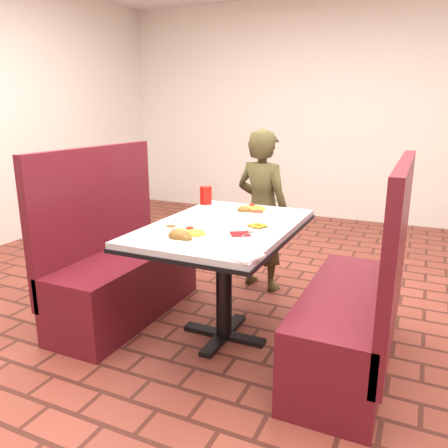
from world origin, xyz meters
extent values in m
plane|color=brown|center=(0.00, 0.00, 0.00)|extent=(7.00, 7.00, 0.00)
cube|color=white|center=(0.00, 3.50, 1.40)|extent=(6.00, 0.04, 2.80)
cube|color=silver|center=(0.00, 0.00, 0.73)|extent=(0.80, 1.20, 0.03)
cube|color=black|center=(0.00, 0.00, 0.70)|extent=(0.81, 1.21, 0.02)
cylinder|color=black|center=(0.00, 0.00, 0.36)|extent=(0.10, 0.10, 0.69)
cube|color=black|center=(0.00, 0.00, 0.01)|extent=(0.55, 0.08, 0.03)
cube|color=black|center=(0.00, 0.00, 0.01)|extent=(0.08, 0.55, 0.03)
cube|color=maroon|center=(-0.75, 0.00, 0.23)|extent=(0.45, 1.20, 0.45)
cube|color=maroon|center=(-0.97, 0.00, 0.70)|extent=(0.06, 1.20, 0.95)
cube|color=maroon|center=(0.75, 0.00, 0.23)|extent=(0.45, 1.20, 0.45)
cube|color=maroon|center=(0.97, 0.00, 0.70)|extent=(0.06, 1.20, 0.95)
imported|color=brown|center=(-0.07, 0.89, 0.64)|extent=(0.53, 0.41, 1.28)
cylinder|color=white|center=(-0.06, -0.35, 0.76)|extent=(0.28, 0.28, 0.02)
ellipsoid|color=gold|center=(-0.02, -0.32, 0.79)|extent=(0.12, 0.12, 0.05)
ellipsoid|color=#90BB4B|center=(-0.11, -0.30, 0.79)|extent=(0.12, 0.09, 0.04)
cylinder|color=red|center=(-0.08, -0.28, 0.79)|extent=(0.04, 0.04, 0.01)
ellipsoid|color=brown|center=(-0.07, -0.41, 0.80)|extent=(0.12, 0.09, 0.07)
ellipsoid|color=brown|center=(-0.02, -0.43, 0.79)|extent=(0.07, 0.05, 0.04)
cylinder|color=white|center=(-0.15, -0.36, 0.79)|extent=(0.07, 0.07, 0.04)
cylinder|color=brown|center=(-0.15, -0.36, 0.81)|extent=(0.05, 0.05, 0.01)
cylinder|color=white|center=(0.04, 0.35, 0.76)|extent=(0.28, 0.28, 0.02)
ellipsoid|color=gold|center=(0.07, 0.38, 0.79)|extent=(0.11, 0.11, 0.05)
ellipsoid|color=#90BB4B|center=(-0.01, 0.40, 0.78)|extent=(0.11, 0.09, 0.04)
cylinder|color=red|center=(0.02, 0.42, 0.79)|extent=(0.04, 0.04, 0.01)
ellipsoid|color=brown|center=(0.10, 0.31, 0.78)|extent=(0.08, 0.08, 0.03)
ellipsoid|color=brown|center=(0.01, 0.30, 0.79)|extent=(0.09, 0.07, 0.06)
cylinder|color=white|center=(0.22, -0.01, 0.76)|extent=(0.17, 0.17, 0.01)
cube|color=maroon|center=(0.17, -0.16, 0.75)|extent=(0.14, 0.14, 0.00)
cube|color=silver|center=(0.22, -0.14, 0.76)|extent=(0.03, 0.14, 0.00)
cylinder|color=red|center=(-0.36, 0.47, 0.81)|extent=(0.09, 0.09, 0.13)
cube|color=white|center=(0.31, -0.51, 0.76)|extent=(0.23, 0.20, 0.01)
cube|color=#BBBBC0|center=(-0.12, -0.36, 0.76)|extent=(0.03, 0.18, 0.00)
cube|color=silver|center=(-0.13, -0.37, 0.76)|extent=(0.04, 0.16, 0.00)
camera|label=1|loc=(1.06, -2.30, 1.42)|focal=35.00mm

